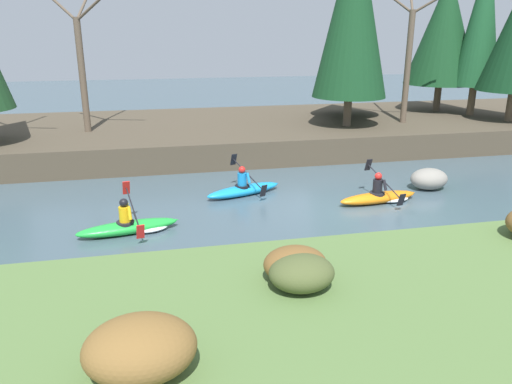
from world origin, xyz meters
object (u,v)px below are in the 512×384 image
at_px(kayaker_middle, 244,189).
at_px(kayaker_trailing, 132,226).
at_px(kayaker_lead, 381,196).
at_px(boulder_midstream, 429,179).

distance_m(kayaker_middle, kayaker_trailing, 4.41).
bearing_deg(kayaker_lead, boulder_midstream, 15.39).
distance_m(kayaker_trailing, boulder_midstream, 10.13).
bearing_deg(kayaker_middle, kayaker_lead, -41.77).
height_order(kayaker_middle, kayaker_trailing, same).
distance_m(kayaker_middle, boulder_midstream, 6.40).
bearing_deg(kayaker_trailing, boulder_midstream, -0.30).
distance_m(kayaker_lead, kayaker_trailing, 7.79).
bearing_deg(kayaker_middle, kayaker_trailing, -164.46).
height_order(kayaker_lead, kayaker_trailing, same).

